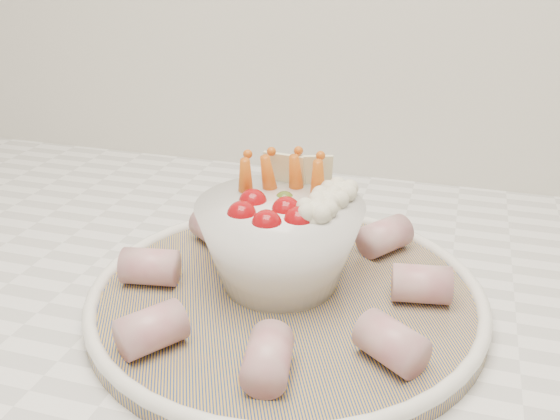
% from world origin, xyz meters
% --- Properties ---
extents(serving_platter, '(0.45, 0.45, 0.02)m').
position_xyz_m(serving_platter, '(-0.14, 1.42, 0.93)').
color(serving_platter, navy).
rests_on(serving_platter, kitchen_counter).
extents(veggie_bowl, '(0.14, 0.14, 0.11)m').
position_xyz_m(veggie_bowl, '(-0.15, 1.43, 0.98)').
color(veggie_bowl, white).
rests_on(veggie_bowl, serving_platter).
extents(cured_meat_rolls, '(0.28, 0.29, 0.03)m').
position_xyz_m(cured_meat_rolls, '(-0.14, 1.42, 0.95)').
color(cured_meat_rolls, '#AD4F5E').
rests_on(cured_meat_rolls, serving_platter).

